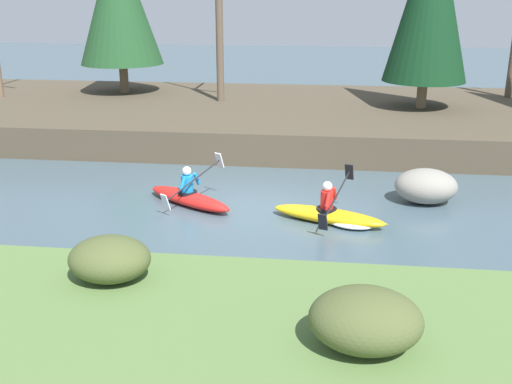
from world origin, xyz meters
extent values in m
plane|color=#425660|center=(0.00, 0.00, 0.00)|extent=(90.00, 90.00, 0.00)
cube|color=#56753D|center=(0.00, -6.88, 0.33)|extent=(44.00, 5.01, 0.66)
cube|color=#4C4233|center=(0.00, 8.61, 0.51)|extent=(44.00, 10.17, 1.02)
cylinder|color=brown|center=(-6.65, 10.56, 1.62)|extent=(0.36, 0.36, 1.20)
cylinder|color=#7A664C|center=(5.34, 8.52, 1.52)|extent=(0.36, 0.36, 0.99)
cylinder|color=brown|center=(-2.26, 9.05, 3.13)|extent=(0.28, 0.28, 4.22)
ellipsoid|color=#4C562D|center=(-1.51, -5.48, 1.02)|extent=(1.35, 1.13, 0.73)
ellipsoid|color=#4C562D|center=(2.53, -6.96, 1.07)|extent=(1.51, 1.26, 0.82)
ellipsoid|color=yellow|center=(2.04, -0.84, 0.17)|extent=(2.75, 1.41, 0.34)
cone|color=yellow|center=(3.22, -1.22, 0.19)|extent=(0.39, 0.30, 0.20)
cylinder|color=black|center=(1.99, -0.82, 0.31)|extent=(0.61, 0.61, 0.08)
cylinder|color=red|center=(1.99, -0.82, 0.56)|extent=(0.38, 0.38, 0.42)
sphere|color=white|center=(1.99, -0.82, 0.89)|extent=(0.29, 0.29, 0.23)
cylinder|color=red|center=(2.16, -0.63, 0.65)|extent=(0.16, 0.24, 0.35)
cylinder|color=red|center=(2.01, -1.08, 0.65)|extent=(0.16, 0.24, 0.35)
cylinder|color=black|center=(2.21, -0.89, 0.69)|extent=(0.63, 1.83, 0.65)
cube|color=black|center=(2.50, 0.01, 1.00)|extent=(0.24, 0.21, 0.41)
cube|color=black|center=(1.91, -1.80, 0.38)|extent=(0.24, 0.21, 0.41)
ellipsoid|color=white|center=(2.56, -1.01, 0.09)|extent=(1.26, 1.01, 0.18)
ellipsoid|color=red|center=(-1.47, -0.05, 0.17)|extent=(2.59, 1.97, 0.34)
cone|color=red|center=(-0.42, -0.72, 0.19)|extent=(0.40, 0.36, 0.20)
cylinder|color=black|center=(-1.51, -0.02, 0.31)|extent=(0.66, 0.66, 0.08)
cylinder|color=#1984CC|center=(-1.51, -0.02, 0.56)|extent=(0.41, 0.41, 0.42)
sphere|color=white|center=(-1.51, -0.02, 0.89)|extent=(0.32, 0.32, 0.23)
cylinder|color=#1984CC|center=(-1.29, 0.13, 0.65)|extent=(0.20, 0.24, 0.35)
cylinder|color=#1984CC|center=(-1.55, -0.28, 0.65)|extent=(0.20, 0.24, 0.35)
cylinder|color=black|center=(-1.32, -0.14, 0.69)|extent=(1.07, 1.63, 0.65)
cube|color=white|center=(-0.80, 0.65, 1.00)|extent=(0.25, 0.24, 0.41)
cube|color=white|center=(-1.83, -0.94, 0.38)|extent=(0.25, 0.24, 0.41)
ellipsoid|color=gray|center=(4.48, 0.85, 0.44)|extent=(1.57, 1.23, 0.89)
camera|label=1|loc=(1.92, -14.00, 5.20)|focal=42.00mm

